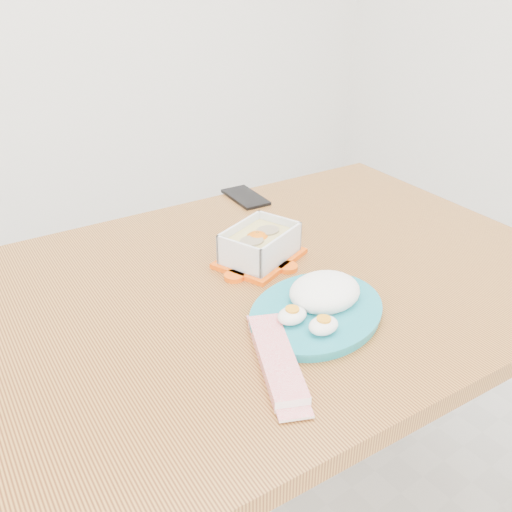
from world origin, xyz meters
TOP-DOWN VIEW (x-y plane):
  - ground at (0.00, 0.00)m, footprint 3.50×3.50m
  - dining_table at (-0.18, 0.08)m, footprint 1.42×1.01m
  - food_container at (-0.12, 0.15)m, footprint 0.22×0.19m
  - orange_fruit at (-0.12, 0.16)m, footprint 0.07×0.07m
  - rice_plate at (-0.16, -0.08)m, footprint 0.37×0.37m
  - candy_bar at (-0.31, -0.15)m, footprint 0.15×0.23m
  - smartphone at (0.06, 0.46)m, footprint 0.09×0.16m

SIDE VIEW (x-z plane):
  - ground at x=0.00m, z-range 0.00..0.00m
  - dining_table at x=-0.18m, z-range 0.29..1.04m
  - smartphone at x=0.06m, z-range 0.75..0.76m
  - candy_bar at x=-0.31m, z-range 0.75..0.77m
  - rice_plate at x=-0.16m, z-range 0.74..0.82m
  - orange_fruit at x=-0.12m, z-range 0.75..0.82m
  - food_container at x=-0.12m, z-range 0.75..0.83m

